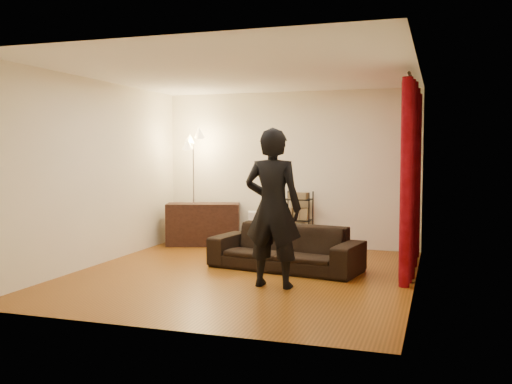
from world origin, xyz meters
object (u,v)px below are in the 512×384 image
(sofa, at_px, (285,248))
(storage_boxes, at_px, (259,229))
(media_cabinet, at_px, (203,224))
(wire_shelf, at_px, (298,220))
(floor_lamp, at_px, (193,189))
(person, at_px, (273,208))

(sofa, xyz_separation_m, storage_boxes, (-0.91, 1.65, 0.01))
(media_cabinet, distance_m, wire_shelf, 1.70)
(sofa, distance_m, wire_shelf, 1.80)
(sofa, distance_m, floor_lamp, 2.71)
(floor_lamp, bearing_deg, person, -49.51)
(floor_lamp, bearing_deg, wire_shelf, 6.60)
(person, distance_m, storage_boxes, 2.97)
(floor_lamp, bearing_deg, media_cabinet, 8.91)
(sofa, height_order, person, person)
(media_cabinet, distance_m, storage_boxes, 1.02)
(storage_boxes, relative_size, wire_shelf, 0.64)
(sofa, xyz_separation_m, person, (0.12, -1.05, 0.66))
(sofa, distance_m, media_cabinet, 2.50)
(person, height_order, media_cabinet, person)
(person, xyz_separation_m, storage_boxes, (-1.03, 2.71, -0.66))
(person, height_order, floor_lamp, floor_lamp)
(sofa, xyz_separation_m, media_cabinet, (-1.93, 1.58, 0.06))
(wire_shelf, distance_m, floor_lamp, 1.94)
(sofa, bearing_deg, wire_shelf, 108.34)
(storage_boxes, xyz_separation_m, wire_shelf, (0.67, 0.12, 0.17))
(wire_shelf, bearing_deg, person, -90.68)
(media_cabinet, height_order, storage_boxes, media_cabinet)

